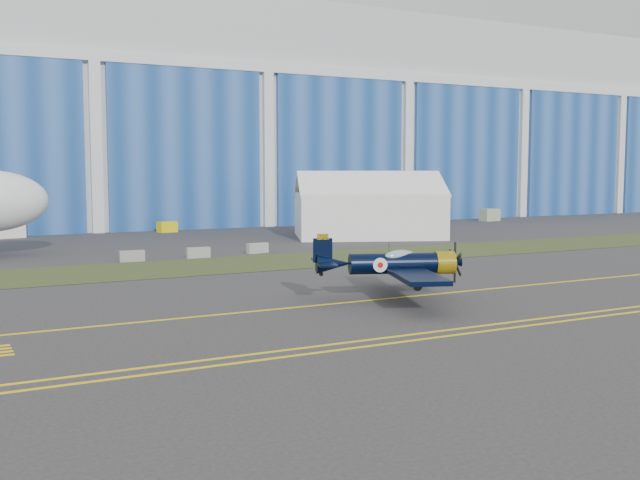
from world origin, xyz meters
TOP-DOWN VIEW (x-y plane):
  - ground at (0.00, 0.00)m, footprint 260.00×260.00m
  - grass_median at (0.00, 14.00)m, footprint 260.00×10.00m
  - hangar at (0.00, 71.79)m, footprint 220.00×45.70m
  - taxiway_centreline at (0.00, -5.00)m, footprint 200.00×0.20m
  - edge_line_near at (0.00, -14.50)m, footprint 80.00×0.20m
  - edge_line_far at (0.00, -13.50)m, footprint 80.00×0.20m
  - warbird at (5.56, -5.46)m, footprint 13.00×14.21m
  - tent at (25.47, 29.85)m, footprint 19.03×16.73m
  - tug at (7.51, 46.44)m, footprint 2.39×1.76m
  - gse_box at (54.98, 43.96)m, footprint 3.13×1.97m
  - barrier_a at (-3.28, 19.54)m, footprint 2.04×0.73m
  - barrier_b at (2.28, 19.42)m, footprint 2.01×0.65m
  - barrier_c at (8.16, 20.47)m, footprint 2.06×0.88m

SIDE VIEW (x-z plane):
  - ground at x=0.00m, z-range 0.00..0.00m
  - taxiway_centreline at x=0.00m, z-range 0.00..0.02m
  - edge_line_near at x=0.00m, z-range 0.00..0.02m
  - edge_line_far at x=0.00m, z-range 0.00..0.02m
  - grass_median at x=0.00m, z-range 0.01..0.03m
  - barrier_a at x=-3.28m, z-range 0.00..0.90m
  - barrier_b at x=2.28m, z-range 0.00..0.90m
  - barrier_c at x=8.16m, z-range 0.00..0.90m
  - tug at x=7.51m, z-range 0.00..1.26m
  - gse_box at x=54.98m, z-range 0.00..1.76m
  - warbird at x=5.56m, z-range 0.37..3.83m
  - tent at x=25.47m, z-range 0.00..7.35m
  - hangar at x=0.00m, z-range -0.04..29.96m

